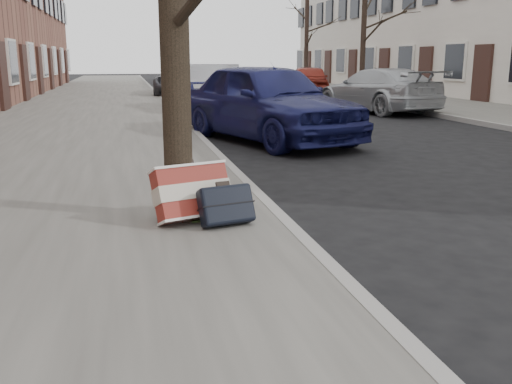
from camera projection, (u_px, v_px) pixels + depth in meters
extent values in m
plane|color=black|center=(441.00, 244.00, 5.07)|extent=(120.00, 120.00, 0.00)
cube|color=slate|center=(93.00, 107.00, 18.49)|extent=(5.00, 70.00, 0.12)
cube|color=slate|center=(416.00, 102.00, 20.98)|extent=(4.00, 70.00, 0.12)
cube|color=black|center=(199.00, 209.00, 5.74)|extent=(0.85, 0.85, 0.02)
cube|color=maroon|center=(192.00, 193.00, 5.31)|extent=(0.79, 0.59, 0.54)
cube|color=black|center=(226.00, 205.00, 5.18)|extent=(0.56, 0.40, 0.39)
imported|color=#171A51|center=(268.00, 102.00, 11.20)|extent=(3.28, 4.96, 1.57)
imported|color=#A8AAB0|center=(214.00, 88.00, 17.53)|extent=(2.20, 4.57, 1.44)
imported|color=#3C3C42|center=(182.00, 81.00, 24.85)|extent=(2.83, 5.00, 1.32)
imported|color=#A5A9AD|center=(377.00, 90.00, 17.42)|extent=(2.84, 4.89, 1.33)
imported|color=maroon|center=(308.00, 82.00, 23.56)|extent=(2.65, 4.30, 1.37)
cylinder|color=black|center=(363.00, 34.00, 23.79)|extent=(0.22, 0.22, 5.01)
cylinder|color=black|center=(307.00, 35.00, 31.10)|extent=(0.23, 0.23, 5.52)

